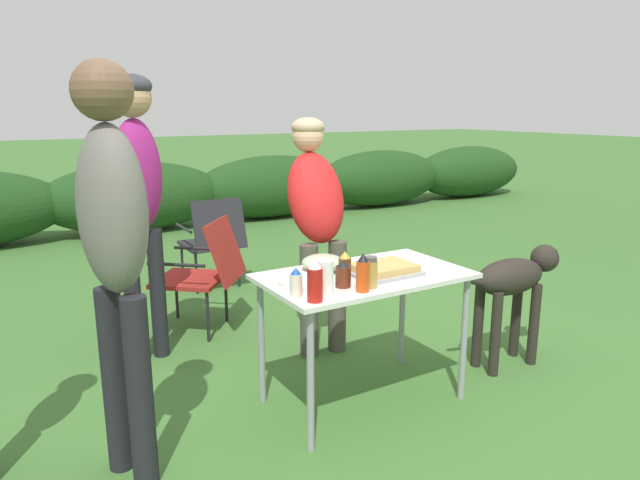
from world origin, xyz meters
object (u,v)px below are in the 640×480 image
(standing_person_in_dark_puffer, at_px, (114,235))
(paper_cup_stack, at_px, (325,278))
(ketchup_bottle, at_px, (315,281))
(folding_table, at_px, (364,287))
(dog, at_px, (515,284))
(food_tray, at_px, (384,270))
(bbq_sauce_bottle, at_px, (343,274))
(plate_stack, at_px, (303,281))
(standing_person_with_beanie, at_px, (137,181))
(standing_person_in_red_jacket, at_px, (316,210))
(beer_bottle, at_px, (345,267))
(spice_jar, at_px, (371,273))
(camp_chair_green_behind_table, at_px, (204,269))
(mayo_bottle, at_px, (296,283))
(mixing_bowl, at_px, (323,263))
(hot_sauce_bottle, at_px, (363,273))
(camp_chair_near_hedge, at_px, (213,238))

(standing_person_in_dark_puffer, bearing_deg, paper_cup_stack, -122.42)
(paper_cup_stack, xyz_separation_m, ketchup_bottle, (-0.08, -0.05, 0.01))
(folding_table, xyz_separation_m, dog, (1.08, -0.09, -0.13))
(food_tray, xyz_separation_m, bbq_sauce_bottle, (-0.31, -0.07, 0.04))
(plate_stack, relative_size, paper_cup_stack, 1.48)
(ketchup_bottle, bearing_deg, standing_person_with_beanie, 107.32)
(standing_person_in_red_jacket, relative_size, standing_person_with_beanie, 0.86)
(beer_bottle, bearing_deg, spice_jar, -67.92)
(beer_bottle, bearing_deg, standing_person_with_beanie, 120.54)
(spice_jar, bearing_deg, standing_person_with_beanie, 119.72)
(food_tray, xyz_separation_m, beer_bottle, (-0.25, -0.01, 0.05))
(ketchup_bottle, distance_m, camp_chair_green_behind_table, 1.73)
(mayo_bottle, relative_size, standing_person_in_red_jacket, 0.09)
(mayo_bottle, distance_m, ketchup_bottle, 0.12)
(spice_jar, height_order, ketchup_bottle, ketchup_bottle)
(spice_jar, height_order, mayo_bottle, spice_jar)
(spice_jar, distance_m, dog, 1.23)
(standing_person_in_dark_puffer, bearing_deg, mixing_bowl, -101.40)
(mixing_bowl, height_order, ketchup_bottle, ketchup_bottle)
(paper_cup_stack, relative_size, beer_bottle, 1.07)
(ketchup_bottle, bearing_deg, dog, 5.73)
(hot_sauce_bottle, relative_size, standing_person_with_beanie, 0.11)
(plate_stack, height_order, dog, plate_stack)
(bbq_sauce_bottle, bearing_deg, folding_table, 30.61)
(standing_person_in_dark_puffer, height_order, camp_chair_green_behind_table, standing_person_in_dark_puffer)
(food_tray, relative_size, beer_bottle, 2.20)
(mixing_bowl, bearing_deg, camp_chair_near_hedge, 85.31)
(ketchup_bottle, height_order, camp_chair_green_behind_table, ketchup_bottle)
(food_tray, xyz_separation_m, standing_person_with_beanie, (-0.97, 1.21, 0.40))
(paper_cup_stack, bearing_deg, camp_chair_green_behind_table, 90.95)
(mayo_bottle, bearing_deg, hot_sauce_bottle, -17.62)
(standing_person_in_dark_puffer, bearing_deg, food_tray, -112.75)
(bbq_sauce_bottle, relative_size, standing_person_in_dark_puffer, 0.08)
(spice_jar, height_order, dog, spice_jar)
(folding_table, distance_m, mayo_bottle, 0.53)
(paper_cup_stack, distance_m, ketchup_bottle, 0.09)
(folding_table, height_order, camp_chair_near_hedge, camp_chair_near_hedge)
(folding_table, distance_m, beer_bottle, 0.24)
(food_tray, bearing_deg, beer_bottle, -178.59)
(beer_bottle, bearing_deg, mayo_bottle, -166.91)
(bbq_sauce_bottle, bearing_deg, hot_sauce_bottle, -68.31)
(ketchup_bottle, bearing_deg, hot_sauce_bottle, 1.41)
(food_tray, relative_size, paper_cup_stack, 2.05)
(food_tray, relative_size, plate_stack, 1.38)
(beer_bottle, xyz_separation_m, standing_person_in_red_jacket, (0.32, 0.83, 0.14))
(food_tray, xyz_separation_m, ketchup_bottle, (-0.53, -0.19, 0.07))
(dog, bearing_deg, bbq_sauce_bottle, -86.38)
(mayo_bottle, bearing_deg, standing_person_in_dark_puffer, 171.54)
(bbq_sauce_bottle, height_order, ketchup_bottle, ketchup_bottle)
(folding_table, distance_m, camp_chair_near_hedge, 2.39)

